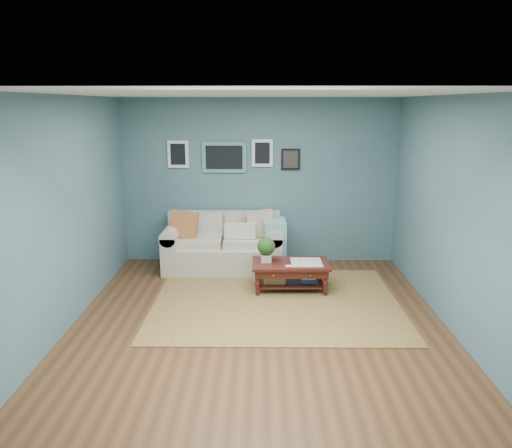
{
  "coord_description": "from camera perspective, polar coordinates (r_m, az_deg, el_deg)",
  "views": [
    {
      "loc": [
        0.03,
        -5.65,
        2.59
      ],
      "look_at": [
        -0.04,
        1.0,
        0.99
      ],
      "focal_mm": 35.0,
      "sensor_mm": 36.0,
      "label": 1
    }
  ],
  "objects": [
    {
      "name": "room_shell",
      "position": [
        5.84,
        0.23,
        1.36
      ],
      "size": [
        5.0,
        5.02,
        2.7
      ],
      "color": "brown",
      "rests_on": "ground"
    },
    {
      "name": "loveseat",
      "position": [
        8.0,
        -3.14,
        -2.37
      ],
      "size": [
        1.92,
        0.87,
        0.99
      ],
      "color": "beige",
      "rests_on": "ground"
    },
    {
      "name": "coffee_table",
      "position": [
        7.12,
        3.48,
        -4.94
      ],
      "size": [
        1.09,
        0.65,
        0.76
      ],
      "rotation": [
        0.0,
        0.0,
        0.02
      ],
      "color": "#340F0C",
      "rests_on": "ground"
    },
    {
      "name": "area_rug",
      "position": [
        6.79,
        2.29,
        -8.86
      ],
      "size": [
        3.26,
        2.61,
        0.01
      ],
      "primitive_type": "cube",
      "color": "brown",
      "rests_on": "ground"
    }
  ]
}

